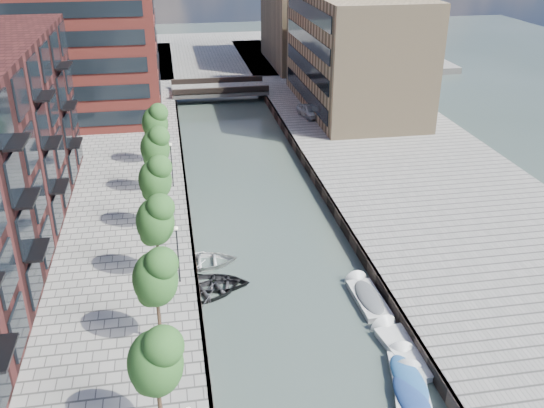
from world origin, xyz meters
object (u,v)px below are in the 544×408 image
object	(u,v)px
tree_4	(155,177)
motorboat_0	(407,377)
tree_5	(155,146)
tree_2	(155,276)
motorboat_3	(411,397)
sloop_3	(204,265)
motorboat_4	(366,296)
tree_3	(155,219)
tree_6	(155,121)
sloop_1	(209,295)
bridge	(219,89)
sloop_4	(216,286)
car	(309,111)
motorboat_2	(401,347)
tree_1	(155,359)

from	to	relation	value
tree_4	motorboat_0	bearing A→B (deg)	-54.60
tree_5	tree_2	bearing A→B (deg)	-90.00
tree_5	motorboat_3	distance (m)	30.37
sloop_3	motorboat_4	distance (m)	12.04
tree_3	tree_4	world-z (taller)	same
tree_6	sloop_1	world-z (taller)	tree_6
bridge	sloop_4	world-z (taller)	bridge
motorboat_0	motorboat_4	bearing A→B (deg)	88.32
sloop_3	sloop_4	bearing A→B (deg)	-167.80
tree_4	motorboat_0	xyz separation A→B (m)	(13.17, -18.54, -5.11)
car	tree_4	bearing A→B (deg)	-136.25
bridge	sloop_3	world-z (taller)	bridge
tree_6	motorboat_0	size ratio (longest dim) A/B	1.15
tree_4	tree_2	bearing A→B (deg)	-90.00
tree_4	motorboat_2	xyz separation A→B (m)	(13.79, -15.98, -5.21)
tree_3	tree_4	size ratio (longest dim) A/B	1.00
motorboat_0	motorboat_3	xyz separation A→B (m)	(-0.36, -1.52, 0.00)
tree_3	sloop_3	size ratio (longest dim) A/B	1.20
bridge	sloop_4	size ratio (longest dim) A/B	2.82
sloop_4	motorboat_2	xyz separation A→B (m)	(10.06, -8.51, 0.10)
tree_1	motorboat_2	distance (m)	15.57
tree_6	motorboat_4	size ratio (longest dim) A/B	1.21
motorboat_3	tree_5	bearing A→B (deg)	115.34
bridge	tree_3	distance (m)	47.92
tree_2	bridge	bearing A→B (deg)	81.05
tree_3	motorboat_2	bearing A→B (deg)	-33.07
bridge	motorboat_0	world-z (taller)	bridge
sloop_3	motorboat_4	xyz separation A→B (m)	(10.30, -6.22, 0.20)
tree_1	sloop_4	distance (m)	15.01
motorboat_4	car	size ratio (longest dim) A/B	1.15
sloop_3	motorboat_3	xyz separation A→B (m)	(9.71, -15.61, 0.20)
tree_1	tree_6	xyz separation A→B (m)	(0.00, 35.00, 0.00)
sloop_3	motorboat_3	world-z (taller)	motorboat_3
motorboat_2	tree_3	bearing A→B (deg)	146.93
motorboat_0	motorboat_4	xyz separation A→B (m)	(0.23, 7.86, -0.00)
sloop_1	car	size ratio (longest dim) A/B	1.14
tree_1	tree_2	distance (m)	7.00
tree_3	car	world-z (taller)	tree_3
tree_4	tree_5	world-z (taller)	same
tree_3	motorboat_0	bearing A→B (deg)	-41.22
bridge	car	bearing A→B (deg)	-54.56
tree_1	motorboat_2	xyz separation A→B (m)	(13.79, 5.02, -5.21)
tree_3	motorboat_3	size ratio (longest dim) A/B	1.13
tree_5	motorboat_2	bearing A→B (deg)	-59.03
tree_5	tree_3	bearing A→B (deg)	-90.00
motorboat_4	car	world-z (taller)	car
sloop_4	motorboat_2	bearing A→B (deg)	-119.68
tree_1	bridge	bearing A→B (deg)	82.07
sloop_1	motorboat_4	world-z (taller)	motorboat_4
tree_2	tree_3	bearing A→B (deg)	90.00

